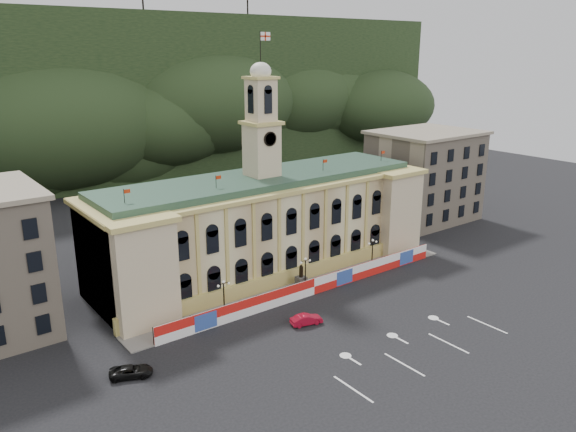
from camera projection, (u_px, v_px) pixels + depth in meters
ground at (389, 334)px, 70.94m from camera, size 260.00×260.00×0.00m
lane_markings at (420, 350)px, 67.12m from camera, size 26.00×10.00×0.02m
hill_ridge at (73, 105)px, 158.60m from camera, size 230.00×80.00×64.00m
city_hall at (264, 223)px, 89.81m from camera, size 56.20×17.60×37.10m
side_building_right at (424, 176)px, 116.80m from camera, size 21.00×17.00×18.60m
hoarding_fence at (314, 286)px, 82.13m from camera, size 50.00×0.44×2.50m
pavement at (302, 288)px, 84.48m from camera, size 56.00×5.50×0.16m
statue at (301, 280)px, 84.36m from camera, size 1.40×1.40×3.72m
lamp_left at (224, 295)px, 74.95m from camera, size 1.96×0.44×5.15m
lamp_center at (305, 271)px, 83.05m from camera, size 1.96×0.44×5.15m
lamp_right at (372, 251)px, 91.16m from camera, size 1.96×0.44×5.15m
red_sedan at (306, 320)px, 73.20m from camera, size 3.56×4.97×1.40m
black_suv at (131, 371)px, 61.51m from camera, size 5.66×6.29×1.30m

